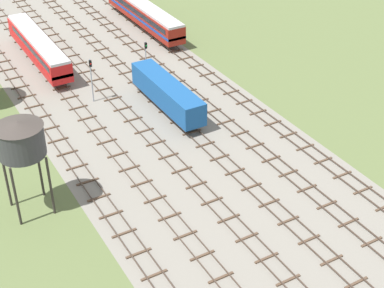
% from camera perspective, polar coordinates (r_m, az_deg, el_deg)
% --- Properties ---
extents(ground_plane, '(480.00, 480.00, 0.00)m').
position_cam_1_polar(ground_plane, '(71.89, -4.21, 2.97)').
color(ground_plane, '#5B6B3D').
extents(ballast_bed, '(27.23, 176.00, 0.01)m').
position_cam_1_polar(ballast_bed, '(71.88, -4.21, 2.97)').
color(ballast_bed, gray).
rests_on(ballast_bed, ground).
extents(track_far_left, '(2.40, 126.00, 0.29)m').
position_cam_1_polar(track_far_left, '(69.24, -13.23, 0.97)').
color(track_far_left, '#47382D').
rests_on(track_far_left, ground).
extents(track_left, '(2.40, 126.00, 0.29)m').
position_cam_1_polar(track_left, '(70.38, -9.67, 1.97)').
color(track_left, '#47382D').
rests_on(track_left, ground).
extents(track_centre_left, '(2.40, 126.00, 0.29)m').
position_cam_1_polar(track_centre_left, '(71.80, -6.23, 2.94)').
color(track_centre_left, '#47382D').
rests_on(track_centre_left, ground).
extents(track_centre, '(2.40, 126.00, 0.29)m').
position_cam_1_polar(track_centre, '(73.48, -2.94, 3.85)').
color(track_centre, '#47382D').
rests_on(track_centre, ground).
extents(track_centre_right, '(2.40, 126.00, 0.29)m').
position_cam_1_polar(track_centre_right, '(75.42, 0.21, 4.71)').
color(track_centre_right, '#47382D').
rests_on(track_centre_right, ground).
extents(track_right, '(2.40, 126.00, 0.29)m').
position_cam_1_polar(track_right, '(77.59, 3.19, 5.51)').
color(track_right, '#47382D').
rests_on(track_right, ground).
extents(freight_boxcar_centre_nearest, '(2.87, 14.00, 3.60)m').
position_cam_1_polar(freight_boxcar_centre_nearest, '(71.18, -2.41, 4.96)').
color(freight_boxcar_centre_nearest, '#194C8C').
rests_on(freight_boxcar_centre_nearest, ground).
extents(diesel_railcar_left_near, '(2.96, 20.50, 3.80)m').
position_cam_1_polar(diesel_railcar_left_near, '(85.95, -14.65, 9.11)').
color(diesel_railcar_left_near, red).
rests_on(diesel_railcar_left_near, ground).
extents(passenger_coach_right_mid, '(2.96, 22.00, 3.80)m').
position_cam_1_polar(passenger_coach_right_mid, '(95.79, -4.67, 12.54)').
color(passenger_coach_right_mid, maroon).
rests_on(passenger_coach_right_mid, ground).
extents(water_tower, '(4.50, 4.50, 9.69)m').
position_cam_1_polar(water_tower, '(54.12, -16.29, 0.46)').
color(water_tower, '#2D2826').
rests_on(water_tower, ground).
extents(signal_post_nearest, '(0.28, 0.47, 4.68)m').
position_cam_1_polar(signal_post_nearest, '(80.35, -4.49, 8.74)').
color(signal_post_nearest, gray).
rests_on(signal_post_nearest, ground).
extents(signal_post_near, '(0.28, 0.47, 5.78)m').
position_cam_1_polar(signal_post_near, '(73.67, -9.72, 6.56)').
color(signal_post_near, gray).
rests_on(signal_post_near, ground).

